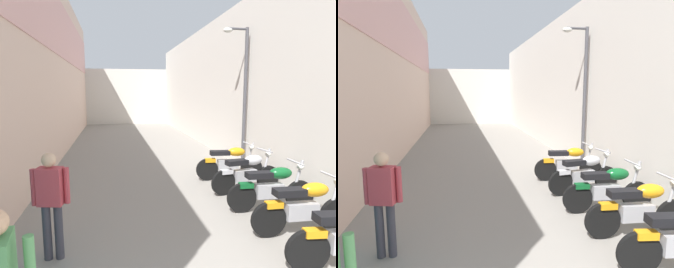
{
  "view_description": "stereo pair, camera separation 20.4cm",
  "coord_description": "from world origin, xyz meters",
  "views": [
    {
      "loc": [
        -1.13,
        -0.38,
        2.41
      ],
      "look_at": [
        0.29,
        6.95,
        1.31
      ],
      "focal_mm": 31.05,
      "sensor_mm": 36.0,
      "label": 1
    },
    {
      "loc": [
        -0.93,
        -0.42,
        2.41
      ],
      "look_at": [
        0.29,
        6.95,
        1.31
      ],
      "focal_mm": 31.05,
      "sensor_mm": 36.0,
      "label": 2
    }
  ],
  "objects": [
    {
      "name": "ground_plane",
      "position": [
        0.0,
        8.75,
        0.0
      ],
      "size": [
        37.51,
        37.51,
        0.0
      ],
      "primitive_type": "plane",
      "color": "gray"
    },
    {
      "name": "building_left",
      "position": [
        -3.14,
        10.71,
        3.32
      ],
      "size": [
        0.45,
        21.51,
        6.57
      ],
      "color": "beige",
      "rests_on": "ground"
    },
    {
      "name": "building_right",
      "position": [
        3.15,
        10.75,
        2.61
      ],
      "size": [
        0.45,
        21.51,
        5.22
      ],
      "color": "beige",
      "rests_on": "ground"
    },
    {
      "name": "building_far_end",
      "position": [
        0.0,
        22.51,
        2.02
      ],
      "size": [
        8.89,
        2.0,
        4.04
      ],
      "primitive_type": "cube",
      "color": "beige",
      "rests_on": "ground"
    },
    {
      "name": "motorcycle_third",
      "position": [
        2.01,
        3.75,
        0.5
      ],
      "size": [
        1.85,
        0.58,
        1.04
      ],
      "color": "black",
      "rests_on": "ground"
    },
    {
      "name": "motorcycle_fourth",
      "position": [
        2.01,
        4.76,
        0.5
      ],
      "size": [
        1.85,
        0.58,
        1.04
      ],
      "color": "black",
      "rests_on": "ground"
    },
    {
      "name": "motorcycle_fifth",
      "position": [
        2.01,
        5.88,
        0.5
      ],
      "size": [
        1.84,
        0.58,
        1.04
      ],
      "color": "black",
      "rests_on": "ground"
    },
    {
      "name": "motorcycle_sixth",
      "position": [
        2.01,
        6.9,
        0.5
      ],
      "size": [
        1.85,
        0.58,
        1.04
      ],
      "color": "black",
      "rests_on": "ground"
    },
    {
      "name": "pedestrian_mid_alley",
      "position": [
        -2.01,
        3.78,
        0.92
      ],
      "size": [
        0.52,
        0.27,
        1.57
      ],
      "color": "#383842",
      "rests_on": "ground"
    },
    {
      "name": "street_lamp",
      "position": [
        2.7,
        7.79,
        2.51
      ],
      "size": [
        0.79,
        0.18,
        4.25
      ],
      "color": "#47474C",
      "rests_on": "ground"
    }
  ]
}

